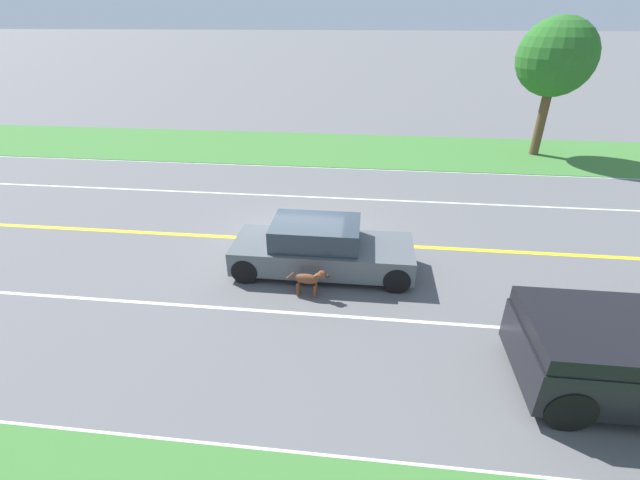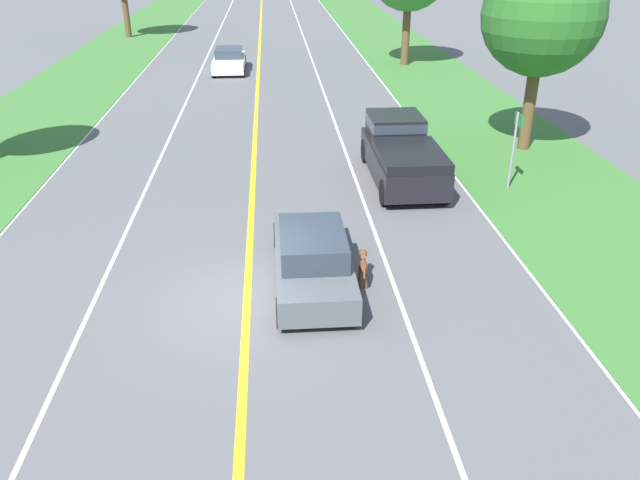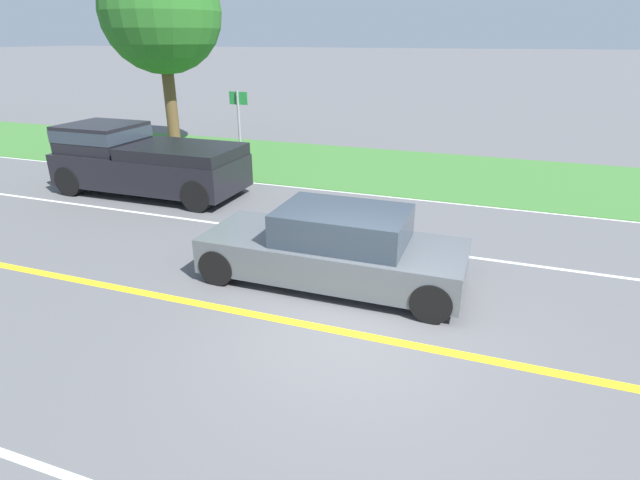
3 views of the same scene
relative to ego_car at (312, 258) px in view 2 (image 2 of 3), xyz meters
name	(u,v)px [view 2 (image 2 of 3)]	position (x,y,z in m)	size (l,w,h in m)	color
ground_plane	(247,301)	(-1.56, -0.80, -0.65)	(400.00, 400.00, 0.00)	#5B5B5E
centre_divider_line	(247,301)	(-1.56, -0.80, -0.64)	(0.18, 160.00, 0.01)	yellow
lane_edge_line_right	(543,289)	(5.44, -0.80, -0.64)	(0.14, 160.00, 0.01)	white
lane_dash_same_dir	(398,295)	(1.94, -0.80, -0.64)	(0.10, 160.00, 0.01)	white
lane_dash_oncoming	(91,308)	(-5.06, -0.80, -0.64)	(0.10, 160.00, 0.01)	white
ego_car	(312,258)	(0.00, 0.00, 0.00)	(1.80, 4.63, 1.39)	#51565B
dog	(363,265)	(1.21, -0.13, -0.17)	(0.27, 1.07, 0.76)	brown
pickup_truck	(401,151)	(3.48, 6.80, 0.31)	(2.11, 5.26, 1.87)	black
oncoming_car	(229,60)	(-3.28, 25.75, -0.02)	(1.88, 4.45, 1.33)	white
roadside_tree_right_near	(543,15)	(8.88, 9.59, 4.29)	(4.33, 4.33, 7.14)	brown
street_sign	(515,142)	(6.84, 5.55, 0.96)	(0.11, 0.64, 2.56)	gray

